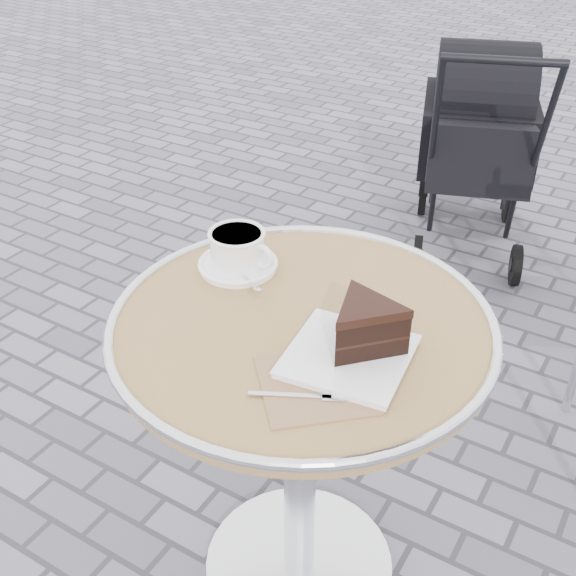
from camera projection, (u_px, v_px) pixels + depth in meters
The scene contains 5 objects.
ground at pixel (299, 568), 1.73m from camera, with size 80.00×80.00×0.00m, color slate.
cafe_table at pixel (301, 389), 1.41m from camera, with size 0.72×0.72×0.74m.
cappuccino_set at pixel (238, 252), 1.46m from camera, with size 0.17×0.16×0.08m.
cake_plate_set at pixel (360, 334), 1.21m from camera, with size 0.25×0.33×0.11m.
baby_stroller at pixel (477, 147), 2.84m from camera, with size 0.66×0.95×0.91m.
Camera 1 is at (0.53, -0.93, 1.51)m, focal length 45.00 mm.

